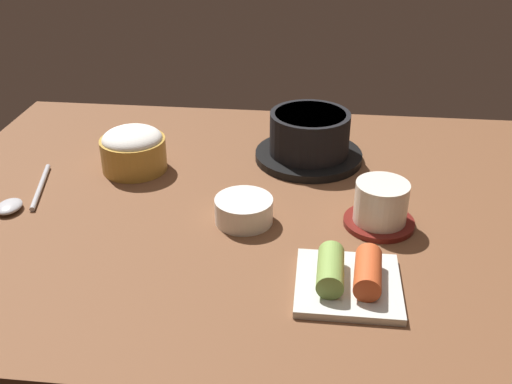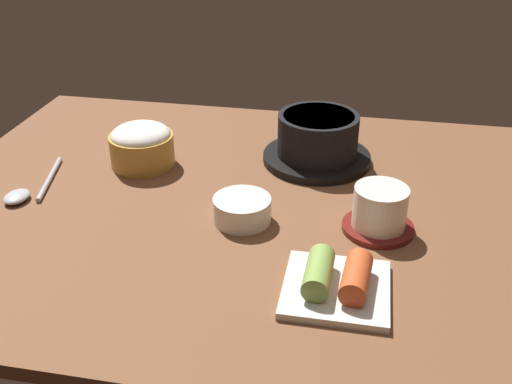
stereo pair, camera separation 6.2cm
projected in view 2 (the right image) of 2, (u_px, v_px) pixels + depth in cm
name	position (u px, v px, depth cm)	size (l,w,h in cm)	color
dining_table	(246.00, 207.00, 92.66)	(100.00, 76.00, 2.00)	brown
stone_pot	(318.00, 140.00, 102.43)	(18.50, 18.50, 8.52)	black
rice_bowl	(142.00, 145.00, 101.41)	(10.81, 10.81, 7.37)	#B78C38
tea_cup_with_saucer	(380.00, 210.00, 83.65)	(10.11, 10.11, 6.68)	maroon
banchan_cup_center	(242.00, 209.00, 86.46)	(8.38, 8.38, 3.65)	white
kimchi_plate	(337.00, 282.00, 72.27)	(12.76, 12.76, 4.27)	silver
spoon	(27.00, 191.00, 93.86)	(5.65, 16.41, 1.35)	#B7B7BC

